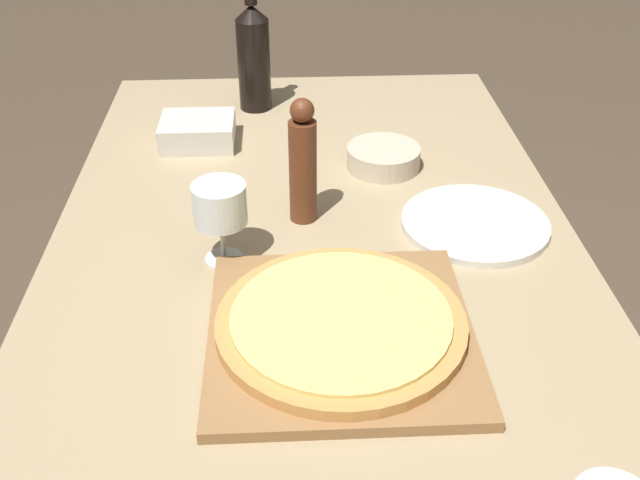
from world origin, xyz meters
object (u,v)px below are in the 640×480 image
Objects in this scene: wine_glass at (220,206)px; small_bowl at (383,158)px; wine_bottle at (253,55)px; pepper_mill at (303,164)px; pizza at (341,322)px.

wine_glass is 0.96× the size of small_bowl.
small_bowl is at bearing 45.93° from wine_glass.
small_bowl is (0.30, 0.31, -0.08)m from wine_glass.
wine_bottle reaches higher than wine_glass.
wine_bottle is 0.51m from pepper_mill.
pepper_mill is at bearing -79.15° from wine_bottle.
wine_glass reaches higher than pizza.
wine_bottle is at bearing 100.85° from pepper_mill.
pizza is 0.84m from wine_bottle.
pizza is at bearing -49.06° from wine_glass.
pizza is 0.53m from small_bowl.
wine_bottle reaches higher than small_bowl.
pizza is 2.43× the size of small_bowl.
wine_bottle is at bearing 99.47° from pizza.
pepper_mill is 0.26m from small_bowl.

